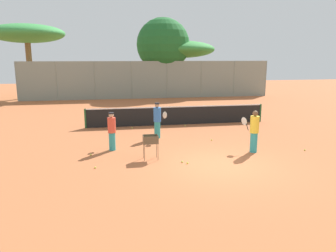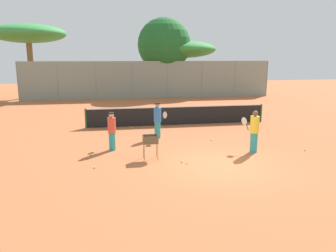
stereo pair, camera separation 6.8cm
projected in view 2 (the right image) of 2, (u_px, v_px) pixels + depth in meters
The scene contains 18 objects.
ground_plane at pixel (219, 165), 11.76m from camera, with size 80.00×80.00×0.00m, color #B26038.
tennis_net at pixel (178, 115), 18.69m from camera, with size 10.32×0.10×1.07m.
back_fence at pixel (150, 80), 30.36m from camera, with size 23.30×0.08×3.44m.
tree_0 at pixel (28, 34), 29.90m from camera, with size 6.77×6.77×6.75m.
tree_1 at pixel (182, 50), 33.11m from camera, with size 6.81×6.81×5.41m.
tree_2 at pixel (164, 45), 31.74m from camera, with size 5.14×5.14×7.54m.
player_white_outfit at pixel (112, 131), 13.55m from camera, with size 0.33×0.88×1.60m.
player_red_cap at pixel (254, 131), 13.23m from camera, with size 0.53×0.84×1.72m.
player_yellow_shirt at pixel (158, 120), 15.56m from camera, with size 0.58×0.80×1.70m.
ball_cart at pixel (150, 141), 12.36m from camera, with size 0.56×0.41×0.93m.
tennis_ball_0 at pixel (186, 125), 18.44m from camera, with size 0.07×0.07×0.07m, color #D1E54C.
tennis_ball_1 at pixel (182, 162), 12.07m from camera, with size 0.07×0.07×0.07m, color #D1E54C.
tennis_ball_2 at pixel (95, 167), 11.45m from camera, with size 0.07×0.07×0.07m, color #D1E54C.
tennis_ball_3 at pixel (305, 150), 13.57m from camera, with size 0.07×0.07×0.07m, color #D1E54C.
tennis_ball_4 at pixel (91, 155), 12.95m from camera, with size 0.07×0.07×0.07m, color #D1E54C.
tennis_ball_5 at pixel (187, 163), 11.94m from camera, with size 0.07×0.07×0.07m, color #D1E54C.
tennis_ball_6 at pixel (132, 128), 17.83m from camera, with size 0.07×0.07×0.07m, color #D1E54C.
tennis_ball_7 at pixel (212, 140), 15.23m from camera, with size 0.07×0.07×0.07m, color #D1E54C.
Camera 2 is at (-3.78, -10.71, 3.83)m, focal length 35.00 mm.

